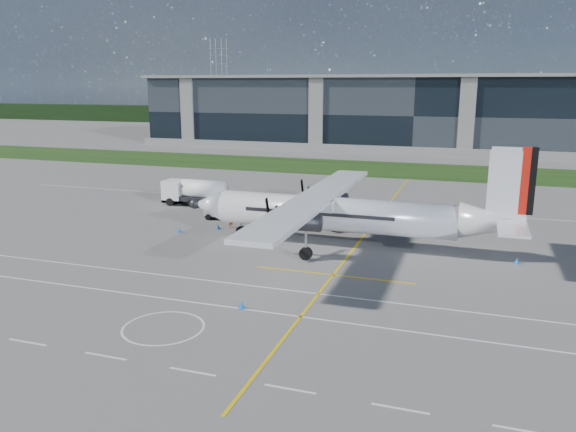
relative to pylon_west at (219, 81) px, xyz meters
The scene contains 16 objects.
ground 136.84m from the pylon_west, 53.97° to the right, with size 400.00×400.00×0.00m, color #63615E.
grass_strip 130.49m from the pylon_west, 51.89° to the right, with size 400.00×18.00×0.04m, color #16360E.
terminal_building 106.57m from the pylon_west, 41.19° to the right, with size 120.00×20.00×15.00m, color black.
tree_line 81.51m from the pylon_west, ahead, with size 400.00×6.00×6.00m, color black.
pylon_west is the anchor object (origin of this frame).
yellow_taxiway_centerline 163.44m from the pylon_west, 59.34° to the right, with size 0.20×70.00×0.01m, color yellow.
white_lane_line 183.09m from the pylon_west, 64.00° to the right, with size 90.00×0.15×0.01m, color white.
turboprop_aircraft 170.00m from the pylon_west, 61.03° to the right, with size 29.13×30.21×9.06m, color silver, non-canonical shape.
fuel_tanker_truck 151.10m from the pylon_west, 65.92° to the right, with size 8.03×2.61×3.01m, color white, non-canonical shape.
baggage_tug 158.40m from the pylon_west, 64.66° to the right, with size 3.12×1.87×1.87m, color silver, non-canonical shape.
ground_crew_person 162.23m from the pylon_west, 64.28° to the right, with size 0.76×0.54×1.86m, color #F25907.
safety_cone_stbdwing 155.92m from the pylon_west, 59.22° to the right, with size 0.36×0.36×0.50m, color blue.
safety_cone_tail 177.67m from the pylon_west, 57.20° to the right, with size 0.36×0.36×0.50m, color blue.
safety_cone_fwd 163.44m from the pylon_west, 66.01° to the right, with size 0.36×0.36×0.50m, color blue.
safety_cone_nose_stbd 162.61m from the pylon_west, 64.73° to the right, with size 0.36×0.36×0.50m, color blue.
safety_cone_portwing 182.63m from the pylon_west, 64.23° to the right, with size 0.36×0.36×0.50m, color blue.
Camera 1 is at (12.33, -44.02, 13.62)m, focal length 35.00 mm.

